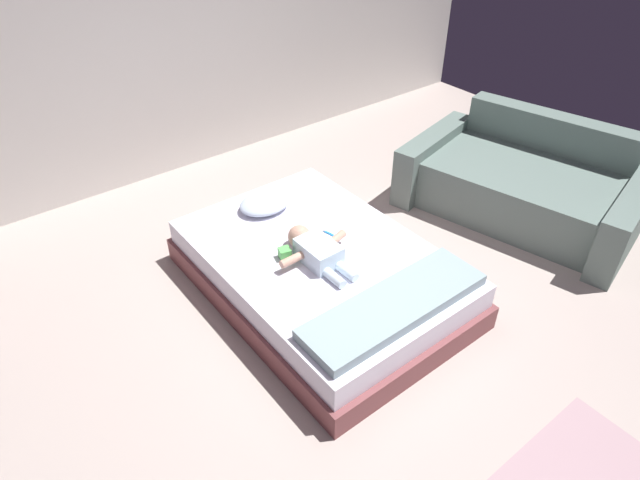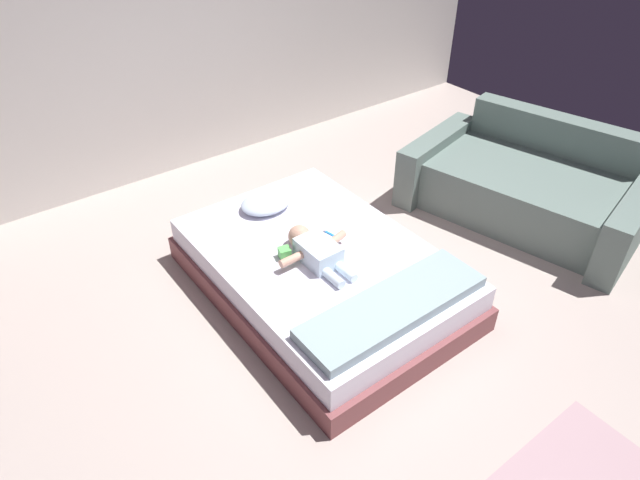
% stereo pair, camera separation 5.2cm
% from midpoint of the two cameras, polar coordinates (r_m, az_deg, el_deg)
% --- Properties ---
extents(ground_plane, '(8.00, 8.00, 0.00)m').
position_cam_midpoint_polar(ground_plane, '(3.65, 4.99, -11.14)').
color(ground_plane, '#B1A097').
extents(wall_behind_bed, '(8.00, 0.12, 2.71)m').
position_cam_midpoint_polar(wall_behind_bed, '(5.24, -17.69, 20.21)').
color(wall_behind_bed, silver).
rests_on(wall_behind_bed, ground_plane).
extents(bed, '(1.40, 2.05, 0.36)m').
position_cam_midpoint_polar(bed, '(3.92, 0.38, -3.34)').
color(bed, brown).
rests_on(bed, ground_plane).
extents(pillow, '(0.40, 0.32, 0.10)m').
position_cam_midpoint_polar(pillow, '(4.24, -5.30, 3.89)').
color(pillow, silver).
rests_on(pillow, bed).
extents(baby, '(0.55, 0.62, 0.16)m').
position_cam_midpoint_polar(baby, '(3.71, -0.13, -1.02)').
color(baby, white).
rests_on(baby, bed).
extents(toothbrush, '(0.04, 0.15, 0.02)m').
position_cam_midpoint_polar(toothbrush, '(3.96, 1.53, 0.62)').
color(toothbrush, '#278CE1').
rests_on(toothbrush, bed).
extents(couch, '(1.54, 2.09, 0.75)m').
position_cam_midpoint_polar(couch, '(5.07, 21.13, 5.33)').
color(couch, slate).
rests_on(couch, ground_plane).
extents(blanket, '(1.26, 0.38, 0.07)m').
position_cam_midpoint_polar(blanket, '(3.37, 8.07, -6.86)').
color(blanket, '#8DA4AC').
rests_on(blanket, bed).
extents(toy_block, '(0.09, 0.09, 0.08)m').
position_cam_midpoint_polar(toy_block, '(3.74, -3.31, -1.37)').
color(toy_block, '#5CC65C').
rests_on(toy_block, bed).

